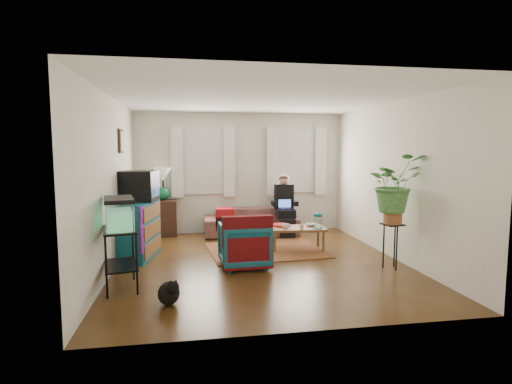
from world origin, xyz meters
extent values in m
cube|color=#4F2B14|center=(0.00, 0.00, 0.00)|extent=(4.50, 5.00, 0.01)
cube|color=white|center=(0.00, 0.00, 2.60)|extent=(4.50, 5.00, 0.01)
cube|color=silver|center=(0.00, 2.50, 1.30)|extent=(4.50, 0.01, 2.60)
cube|color=silver|center=(0.00, -2.50, 1.30)|extent=(4.50, 0.01, 2.60)
cube|color=silver|center=(-2.25, 0.00, 1.30)|extent=(0.01, 5.00, 2.60)
cube|color=silver|center=(2.25, 0.00, 1.30)|extent=(0.01, 5.00, 2.60)
cube|color=white|center=(-0.80, 2.48, 1.55)|extent=(1.08, 0.04, 1.38)
cube|color=white|center=(1.25, 2.48, 1.55)|extent=(1.08, 0.04, 1.38)
cube|color=white|center=(-0.80, 2.40, 1.55)|extent=(1.36, 0.06, 1.50)
cube|color=white|center=(1.25, 2.40, 1.55)|extent=(1.36, 0.06, 1.50)
cube|color=#3D2616|center=(-2.21, 0.85, 1.95)|extent=(0.04, 0.32, 0.40)
cube|color=brown|center=(0.24, 0.75, 0.01)|extent=(2.13, 1.76, 0.01)
imported|color=brown|center=(0.18, 2.05, 0.38)|extent=(2.00, 0.90, 0.77)
cube|color=#422B19|center=(-1.65, 2.39, 0.38)|extent=(0.55, 0.55, 0.75)
cube|color=#116767|center=(-1.99, 0.62, 0.47)|extent=(0.72, 1.14, 0.95)
cube|color=black|center=(-1.95, 0.72, 1.20)|extent=(0.67, 0.63, 0.51)
cube|color=black|center=(-2.00, -0.90, 0.40)|extent=(0.53, 0.77, 0.79)
cube|color=#7FD899|center=(-2.00, -0.90, 1.00)|extent=(0.48, 0.70, 0.42)
ellipsoid|color=black|center=(-1.36, -1.56, 0.17)|extent=(0.37, 0.46, 0.33)
imported|color=#106263|center=(-0.28, -0.16, 0.37)|extent=(0.76, 0.72, 0.75)
cube|color=#9E0A0A|center=(-0.27, -0.45, 0.53)|extent=(0.76, 0.21, 0.62)
cube|color=brown|center=(0.81, 0.72, 0.21)|extent=(1.04, 0.63, 0.41)
imported|color=white|center=(0.58, 0.65, 0.46)|extent=(0.12, 0.12, 0.09)
imported|color=beige|center=(0.84, 0.55, 0.45)|extent=(0.10, 0.10, 0.08)
imported|color=white|center=(1.09, 0.78, 0.44)|extent=(0.21, 0.21, 0.05)
cylinder|color=#B21414|center=(0.56, 0.88, 0.43)|extent=(0.33, 0.33, 0.04)
cube|color=black|center=(1.92, -0.65, 0.35)|extent=(0.34, 0.34, 0.69)
imported|color=#599947|center=(1.92, -0.65, 1.17)|extent=(0.89, 0.81, 0.88)
camera|label=1|loc=(-1.10, -6.17, 1.80)|focal=28.00mm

